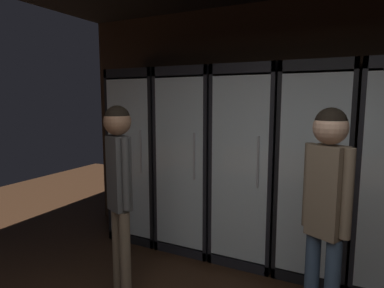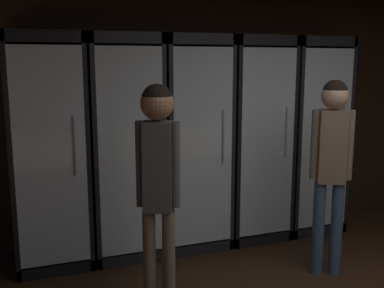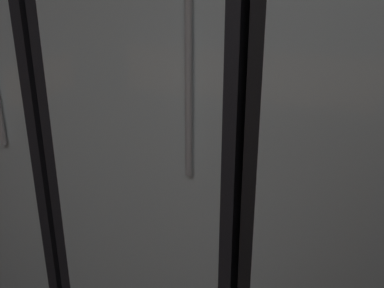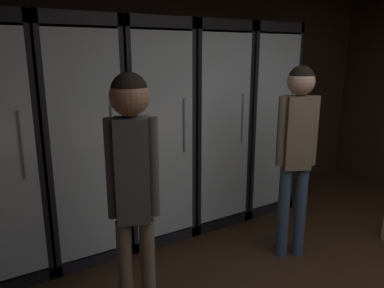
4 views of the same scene
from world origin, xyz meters
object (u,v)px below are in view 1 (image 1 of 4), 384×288
at_px(cooler_right, 315,173).
at_px(shopper_near, 326,199).
at_px(cooler_center, 249,166).
at_px(shopper_far, 119,176).
at_px(cooler_far_left, 145,157).
at_px(cooler_left, 193,161).

bearing_deg(cooler_right, shopper_near, -80.25).
relative_size(cooler_center, shopper_near, 1.23).
bearing_deg(shopper_far, cooler_center, 61.14).
height_order(cooler_center, shopper_near, cooler_center).
bearing_deg(cooler_far_left, cooler_center, -0.06).
bearing_deg(cooler_right, cooler_far_left, 179.95).
relative_size(cooler_far_left, shopper_near, 1.23).
relative_size(cooler_far_left, cooler_left, 1.00).
bearing_deg(shopper_near, cooler_far_left, 154.09).
xyz_separation_m(cooler_right, shopper_far, (-1.40, -1.29, 0.10)).
bearing_deg(cooler_center, shopper_far, -118.86).
height_order(cooler_center, cooler_right, same).
distance_m(cooler_far_left, cooler_right, 2.05).
bearing_deg(cooler_left, cooler_center, 0.02).
distance_m(cooler_center, cooler_right, 0.68).
xyz_separation_m(cooler_far_left, cooler_left, (0.68, -0.00, 0.00)).
distance_m(cooler_center, shopper_near, 1.39).
relative_size(cooler_far_left, cooler_right, 1.00).
bearing_deg(cooler_left, cooler_right, -0.02).
height_order(cooler_far_left, shopper_near, cooler_far_left).
relative_size(cooler_left, cooler_right, 1.00).
xyz_separation_m(cooler_right, shopper_near, (0.19, -1.08, 0.06)).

